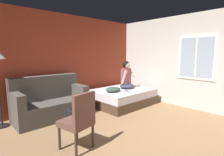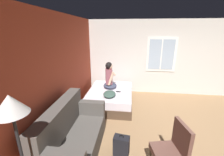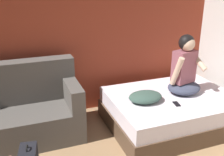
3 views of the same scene
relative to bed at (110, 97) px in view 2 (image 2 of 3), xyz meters
name	(u,v)px [view 2 (image 2 of 3)]	position (x,y,z in m)	size (l,w,h in m)	color
ground_plane	(195,140)	(-1.49, -2.11, -0.24)	(40.00, 40.00, 0.00)	#93704C
wall_back_accent	(55,77)	(-1.49, 1.01, 1.11)	(10.26, 0.16, 2.70)	#993823
wall_side_with_window	(172,58)	(1.22, -2.11, 1.12)	(0.19, 7.48, 2.70)	silver
bed	(110,97)	(0.00, 0.00, 0.00)	(1.86, 1.41, 0.48)	#4C3828
couch	(73,136)	(-2.17, 0.43, 0.16)	(1.70, 0.82, 1.04)	#514C47
side_chair	(172,149)	(-2.43, -1.32, 0.30)	(0.55, 0.55, 0.98)	#382D23
person_seated	(109,78)	(0.21, 0.05, 0.60)	(0.61, 0.55, 0.88)	#383D51
backpack	(121,146)	(-2.08, -0.50, -0.04)	(0.27, 0.32, 0.46)	black
throw_pillow	(109,94)	(-0.47, -0.04, 0.31)	(0.48, 0.36, 0.14)	#385147
cell_phone	(118,92)	(-0.10, -0.27, 0.25)	(0.07, 0.14, 0.01)	black
floor_lamp	(13,118)	(-3.18, 0.62, 1.19)	(0.36, 0.36, 1.70)	black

